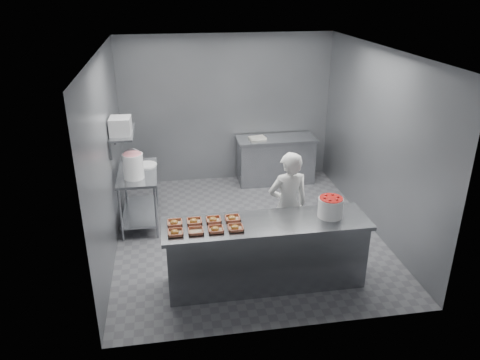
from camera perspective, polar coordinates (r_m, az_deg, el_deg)
name	(u,v)px	position (r m, az deg, el deg)	size (l,w,h in m)	color
floor	(247,232)	(7.44, 0.86, -6.35)	(4.50, 4.50, 0.00)	#4C4C51
ceiling	(248,50)	(6.52, 1.02, 15.55)	(4.50, 4.50, 0.00)	white
wall_back	(227,109)	(8.98, -1.63, 8.59)	(4.00, 0.04, 2.80)	slate
wall_left	(107,156)	(6.81, -15.89, 2.82)	(0.04, 4.50, 2.80)	slate
wall_right	(376,141)	(7.46, 16.29, 4.55)	(0.04, 4.50, 2.80)	slate
service_counter	(266,253)	(6.07, 3.16, -8.85)	(2.60, 0.70, 0.90)	slate
prep_table	(139,189)	(7.63, -12.22, -1.12)	(0.60, 1.20, 0.90)	slate
back_counter	(276,160)	(9.10, 4.36, 2.47)	(1.50, 0.60, 0.90)	slate
wall_shelf	(122,132)	(7.31, -14.18, 5.64)	(0.35, 0.90, 0.03)	slate
tray_0	(175,233)	(5.61, -7.89, -6.36)	(0.19, 0.18, 0.06)	tan
tray_1	(196,231)	(5.62, -5.40, -6.22)	(0.19, 0.18, 0.04)	tan
tray_2	(216,229)	(5.63, -2.99, -6.02)	(0.19, 0.18, 0.06)	tan
tray_3	(235,228)	(5.66, -0.56, -5.84)	(0.19, 0.18, 0.06)	tan
tray_4	(175,223)	(5.82, -7.98, -5.19)	(0.19, 0.18, 0.06)	tan
tray_5	(194,221)	(5.83, -5.62, -5.03)	(0.19, 0.18, 0.06)	tan
tray_6	(213,220)	(5.85, -3.26, -4.87)	(0.19, 0.18, 0.06)	tan
tray_7	(232,218)	(5.87, -0.93, -4.70)	(0.19, 0.18, 0.06)	tan
worker	(288,206)	(6.51, 5.86, -3.18)	(0.58, 0.38, 1.58)	white
strawberry_tub	(331,206)	(6.02, 10.98, -3.19)	(0.31, 0.31, 0.26)	white
glaze_bucket	(133,165)	(7.20, -12.89, 1.74)	(0.32, 0.31, 0.47)	white
bucket_lid	(147,165)	(7.72, -11.32, 1.84)	(0.32, 0.32, 0.03)	white
rag	(133,165)	(7.78, -12.93, 1.85)	(0.16, 0.13, 0.02)	#CCB28C
appliance	(120,126)	(7.13, -14.37, 6.40)	(0.30, 0.34, 0.26)	gray
paper_stack	(257,138)	(8.87, 2.12, 5.15)	(0.30, 0.22, 0.04)	silver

